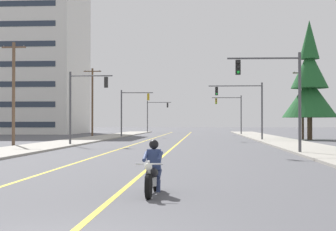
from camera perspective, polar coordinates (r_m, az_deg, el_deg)
name	(u,v)px	position (r m, az deg, el deg)	size (l,w,h in m)	color
lane_stripe_center	(181,141)	(52.60, 1.41, -2.89)	(0.16, 100.00, 0.01)	yellow
lane_stripe_left	(144,141)	(52.90, -2.66, -2.88)	(0.16, 100.00, 0.01)	yellow
sidewalk_kerb_right	(287,143)	(48.18, 13.17, -2.98)	(4.40, 110.00, 0.14)	#9E998E
sidewalk_kerb_left	(71,142)	(49.16, -10.83, -2.94)	(4.40, 110.00, 0.14)	#9E998E
motorcycle_with_rider	(153,173)	(13.71, -1.71, -6.39)	(0.70, 2.19, 1.46)	black
traffic_signal_near_right	(279,87)	(31.79, 12.28, 3.10)	(4.48, 0.43, 6.20)	#47474C
traffic_signal_near_left	(82,98)	(43.36, -9.58, 1.98)	(3.65, 0.41, 6.20)	#47474C
traffic_signal_mid_right	(246,102)	(55.04, 8.72, 1.53)	(5.77, 0.37, 6.20)	#47474C
traffic_signal_mid_left	(130,106)	(67.07, -4.22, 1.03)	(4.23, 0.57, 6.20)	#47474C
traffic_signal_far_right	(233,109)	(80.83, 7.24, 0.74)	(4.70, 0.40, 6.20)	#47474C
traffic_signal_far_left	(154,111)	(98.95, -1.54, 0.46)	(4.72, 0.37, 6.20)	#47474C
utility_pole_left_near	(14,92)	(43.87, -16.87, 2.56)	(2.02, 0.26, 8.54)	brown
utility_pole_right_far	(303,103)	(60.49, 14.83, 1.41)	(2.25, 0.26, 8.03)	#4C3828
utility_pole_left_far	(92,101)	(70.06, -8.45, 1.63)	(2.40, 0.26, 9.30)	brown
conifer_tree_right_verge_far	(310,85)	(59.47, 15.54, 3.33)	(6.12, 6.12, 13.48)	#4C3828
apartment_building_far_left_block	(16,50)	(94.65, -16.62, 6.99)	(23.13, 17.36, 29.39)	silver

